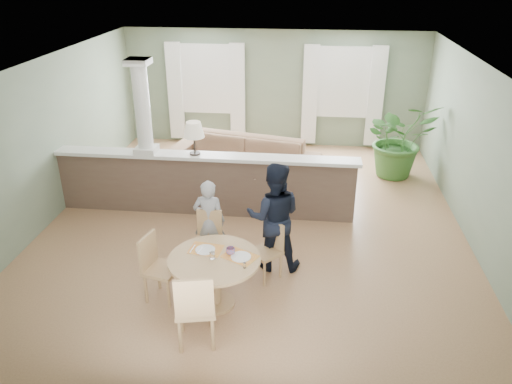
# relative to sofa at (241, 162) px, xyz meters

# --- Properties ---
(ground) EXTENTS (8.00, 8.00, 0.00)m
(ground) POSITION_rel_sofa_xyz_m (0.45, -1.59, -0.44)
(ground) COLOR tan
(ground) RESTS_ON ground
(room_shell) EXTENTS (7.02, 8.02, 2.71)m
(room_shell) POSITION_rel_sofa_xyz_m (0.43, -0.96, 1.37)
(room_shell) COLOR gray
(room_shell) RESTS_ON ground
(pony_wall) EXTENTS (5.32, 0.38, 2.70)m
(pony_wall) POSITION_rel_sofa_xyz_m (-0.53, -1.39, 0.26)
(pony_wall) COLOR brown
(pony_wall) RESTS_ON ground
(sofa) EXTENTS (3.22, 1.85, 0.89)m
(sofa) POSITION_rel_sofa_xyz_m (0.00, 0.00, 0.00)
(sofa) COLOR #937050
(sofa) RESTS_ON ground
(houseplant) EXTENTS (1.73, 1.61, 1.59)m
(houseplant) POSITION_rel_sofa_xyz_m (3.15, 0.73, 0.35)
(houseplant) COLOR #356729
(houseplant) RESTS_ON ground
(dining_table) EXTENTS (1.18, 1.18, 0.81)m
(dining_table) POSITION_rel_sofa_xyz_m (0.22, -3.94, 0.13)
(dining_table) COLOR tan
(dining_table) RESTS_ON ground
(chair_far_boy) EXTENTS (0.39, 0.39, 0.86)m
(chair_far_boy) POSITION_rel_sofa_xyz_m (-0.06, -3.02, 0.03)
(chair_far_boy) COLOR tan
(chair_far_boy) RESTS_ON ground
(chair_far_man) EXTENTS (0.54, 0.54, 0.84)m
(chair_far_man) POSITION_rel_sofa_xyz_m (0.84, -3.20, 0.02)
(chair_far_man) COLOR tan
(chair_far_man) RESTS_ON ground
(chair_near) EXTENTS (0.55, 0.55, 1.02)m
(chair_near) POSITION_rel_sofa_xyz_m (0.13, -4.73, 0.12)
(chair_near) COLOR tan
(chair_near) RESTS_ON ground
(chair_side) EXTENTS (0.50, 0.50, 0.92)m
(chair_side) POSITION_rel_sofa_xyz_m (-0.58, -3.87, 0.07)
(chair_side) COLOR tan
(chair_side) RESTS_ON ground
(child_person) EXTENTS (0.48, 0.33, 1.29)m
(child_person) POSITION_rel_sofa_xyz_m (-0.07, -2.87, 0.20)
(child_person) COLOR gray
(child_person) RESTS_ON ground
(man_person) EXTENTS (0.82, 0.65, 1.64)m
(man_person) POSITION_rel_sofa_xyz_m (0.89, -2.96, 0.38)
(man_person) COLOR black
(man_person) RESTS_ON ground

